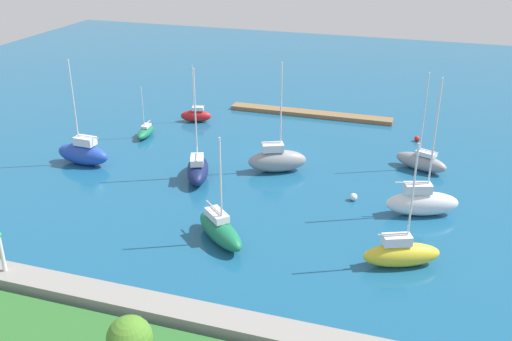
{
  "coord_description": "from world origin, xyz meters",
  "views": [
    {
      "loc": [
        -18.85,
        67.18,
        29.01
      ],
      "look_at": [
        0.0,
        9.08,
        1.5
      ],
      "focal_mm": 40.74,
      "sensor_mm": 36.0,
      "label": 1
    }
  ],
  "objects_px": {
    "sailboat_yellow_lone_south": "(401,253)",
    "sailboat_blue_near_pier": "(83,153)",
    "mooring_buoy_white": "(354,197)",
    "park_tree_east": "(130,339)",
    "pier_dock": "(310,114)",
    "mooring_buoy_red": "(417,139)",
    "sailboat_green_by_breakwater": "(220,230)",
    "harbor_beacon": "(1,249)",
    "sailboat_navy_center_basin": "(198,169)",
    "sailboat_red_outer_mooring": "(196,115)",
    "sailboat_gray_along_channel": "(277,160)",
    "sailboat_gray_east_end": "(421,161)",
    "sailboat_green_mid_basin": "(145,132)",
    "sailboat_white_off_beacon": "(422,202)"
  },
  "relations": [
    {
      "from": "sailboat_yellow_lone_south",
      "to": "sailboat_blue_near_pier",
      "type": "distance_m",
      "value": 41.09
    },
    {
      "from": "mooring_buoy_white",
      "to": "park_tree_east",
      "type": "bearing_deg",
      "value": 74.57
    },
    {
      "from": "park_tree_east",
      "to": "sailboat_yellow_lone_south",
      "type": "bearing_deg",
      "value": -125.5
    },
    {
      "from": "pier_dock",
      "to": "mooring_buoy_red",
      "type": "distance_m",
      "value": 17.56
    },
    {
      "from": "sailboat_green_by_breakwater",
      "to": "mooring_buoy_red",
      "type": "relative_size",
      "value": 13.96
    },
    {
      "from": "sailboat_green_by_breakwater",
      "to": "harbor_beacon",
      "type": "bearing_deg",
      "value": -98.38
    },
    {
      "from": "sailboat_yellow_lone_south",
      "to": "sailboat_navy_center_basin",
      "type": "distance_m",
      "value": 26.86
    },
    {
      "from": "sailboat_red_outer_mooring",
      "to": "mooring_buoy_red",
      "type": "xyz_separation_m",
      "value": [
        -32.02,
        -1.86,
        -0.61
      ]
    },
    {
      "from": "pier_dock",
      "to": "mooring_buoy_red",
      "type": "height_order",
      "value": "mooring_buoy_red"
    },
    {
      "from": "pier_dock",
      "to": "sailboat_red_outer_mooring",
      "type": "height_order",
      "value": "sailboat_red_outer_mooring"
    },
    {
      "from": "sailboat_yellow_lone_south",
      "to": "sailboat_red_outer_mooring",
      "type": "height_order",
      "value": "sailboat_yellow_lone_south"
    },
    {
      "from": "sailboat_gray_along_channel",
      "to": "mooring_buoy_red",
      "type": "xyz_separation_m",
      "value": [
        -15.51,
        -15.5,
        -1.13
      ]
    },
    {
      "from": "sailboat_gray_east_end",
      "to": "mooring_buoy_red",
      "type": "bearing_deg",
      "value": -61.26
    },
    {
      "from": "sailboat_green_mid_basin",
      "to": "park_tree_east",
      "type": "bearing_deg",
      "value": 22.32
    },
    {
      "from": "park_tree_east",
      "to": "sailboat_gray_along_channel",
      "type": "distance_m",
      "value": 37.37
    },
    {
      "from": "sailboat_green_mid_basin",
      "to": "sailboat_blue_near_pier",
      "type": "xyz_separation_m",
      "value": [
        2.81,
        10.87,
        0.77
      ]
    },
    {
      "from": "pier_dock",
      "to": "sailboat_red_outer_mooring",
      "type": "xyz_separation_m",
      "value": [
        15.57,
        8.01,
        0.68
      ]
    },
    {
      "from": "sailboat_yellow_lone_south",
      "to": "harbor_beacon",
      "type": "bearing_deg",
      "value": 179.44
    },
    {
      "from": "sailboat_green_mid_basin",
      "to": "sailboat_gray_along_channel",
      "type": "bearing_deg",
      "value": 70.2
    },
    {
      "from": "harbor_beacon",
      "to": "mooring_buoy_red",
      "type": "distance_m",
      "value": 54.51
    },
    {
      "from": "harbor_beacon",
      "to": "sailboat_red_outer_mooring",
      "type": "distance_m",
      "value": 43.06
    },
    {
      "from": "sailboat_green_mid_basin",
      "to": "mooring_buoy_white",
      "type": "bearing_deg",
      "value": 66.54
    },
    {
      "from": "park_tree_east",
      "to": "mooring_buoy_white",
      "type": "bearing_deg",
      "value": -105.43
    },
    {
      "from": "sailboat_green_by_breakwater",
      "to": "mooring_buoy_red",
      "type": "height_order",
      "value": "sailboat_green_by_breakwater"
    },
    {
      "from": "sailboat_blue_near_pier",
      "to": "mooring_buoy_white",
      "type": "xyz_separation_m",
      "value": [
        -33.59,
        -0.44,
        -1.09
      ]
    },
    {
      "from": "sailboat_green_by_breakwater",
      "to": "sailboat_green_mid_basin",
      "type": "bearing_deg",
      "value": 173.33
    },
    {
      "from": "sailboat_blue_near_pier",
      "to": "sailboat_red_outer_mooring",
      "type": "bearing_deg",
      "value": -107.71
    },
    {
      "from": "sailboat_yellow_lone_south",
      "to": "sailboat_gray_east_end",
      "type": "distance_m",
      "value": 22.11
    },
    {
      "from": "park_tree_east",
      "to": "sailboat_white_off_beacon",
      "type": "distance_m",
      "value": 35.32
    },
    {
      "from": "sailboat_white_off_beacon",
      "to": "mooring_buoy_red",
      "type": "height_order",
      "value": "sailboat_white_off_beacon"
    },
    {
      "from": "sailboat_white_off_beacon",
      "to": "harbor_beacon",
      "type": "bearing_deg",
      "value": -162.83
    },
    {
      "from": "harbor_beacon",
      "to": "sailboat_gray_east_end",
      "type": "relative_size",
      "value": 0.31
    },
    {
      "from": "harbor_beacon",
      "to": "park_tree_east",
      "type": "relative_size",
      "value": 0.69
    },
    {
      "from": "sailboat_gray_along_channel",
      "to": "sailboat_green_mid_basin",
      "type": "height_order",
      "value": "sailboat_gray_along_channel"
    },
    {
      "from": "sailboat_green_mid_basin",
      "to": "sailboat_white_off_beacon",
      "type": "xyz_separation_m",
      "value": [
        -37.93,
        11.49,
        0.75
      ]
    },
    {
      "from": "sailboat_gray_along_channel",
      "to": "sailboat_blue_near_pier",
      "type": "height_order",
      "value": "sailboat_gray_along_channel"
    },
    {
      "from": "sailboat_blue_near_pier",
      "to": "mooring_buoy_white",
      "type": "bearing_deg",
      "value": -176.77
    },
    {
      "from": "sailboat_yellow_lone_south",
      "to": "mooring_buoy_white",
      "type": "distance_m",
      "value": 12.91
    },
    {
      "from": "park_tree_east",
      "to": "sailboat_white_off_beacon",
      "type": "height_order",
      "value": "sailboat_white_off_beacon"
    },
    {
      "from": "harbor_beacon",
      "to": "sailboat_white_off_beacon",
      "type": "height_order",
      "value": "sailboat_white_off_beacon"
    },
    {
      "from": "pier_dock",
      "to": "sailboat_gray_east_end",
      "type": "bearing_deg",
      "value": 137.86
    },
    {
      "from": "harbor_beacon",
      "to": "mooring_buoy_white",
      "type": "bearing_deg",
      "value": -136.13
    },
    {
      "from": "mooring_buoy_red",
      "to": "mooring_buoy_white",
      "type": "relative_size",
      "value": 0.92
    },
    {
      "from": "sailboat_yellow_lone_south",
      "to": "mooring_buoy_red",
      "type": "bearing_deg",
      "value": 67.99
    },
    {
      "from": "harbor_beacon",
      "to": "sailboat_white_off_beacon",
      "type": "bearing_deg",
      "value": -144.32
    },
    {
      "from": "sailboat_white_off_beacon",
      "to": "sailboat_green_by_breakwater",
      "type": "xyz_separation_m",
      "value": [
        17.94,
        11.3,
        -0.28
      ]
    },
    {
      "from": "pier_dock",
      "to": "sailboat_yellow_lone_south",
      "type": "relative_size",
      "value": 2.14
    },
    {
      "from": "sailboat_blue_near_pier",
      "to": "sailboat_gray_east_end",
      "type": "bearing_deg",
      "value": -161.95
    },
    {
      "from": "sailboat_blue_near_pier",
      "to": "pier_dock",
      "type": "bearing_deg",
      "value": -127.42
    },
    {
      "from": "pier_dock",
      "to": "sailboat_green_mid_basin",
      "type": "distance_m",
      "value": 25.47
    }
  ]
}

